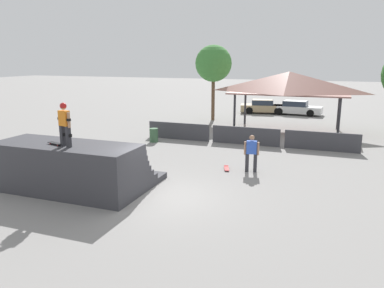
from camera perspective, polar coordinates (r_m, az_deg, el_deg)
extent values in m
plane|color=gray|center=(14.07, -4.34, -8.06)|extent=(160.00, 160.00, 0.00)
cube|color=#38383D|center=(16.02, -16.21, -5.46)|extent=(5.72, 3.97, 0.24)
cube|color=#38383D|center=(15.61, -17.26, -5.11)|extent=(5.72, 3.05, 0.24)
cube|color=#38383D|center=(15.41, -17.69, -4.45)|extent=(5.72, 2.72, 0.24)
cube|color=#38383D|center=(15.26, -18.01, -3.71)|extent=(5.72, 2.49, 0.24)
cube|color=#38383D|center=(15.14, -18.26, -2.93)|extent=(5.72, 2.33, 0.24)
cube|color=#38383D|center=(15.04, -18.46, -2.12)|extent=(5.72, 2.22, 0.24)
cube|color=#38383D|center=(14.95, -18.62, -1.28)|extent=(5.72, 2.14, 0.24)
cube|color=#38383D|center=(14.88, -18.74, -0.42)|extent=(5.72, 2.09, 0.24)
cylinder|color=silver|center=(15.65, -16.40, 0.69)|extent=(5.61, 0.07, 0.07)
cube|color=#2D2D33|center=(14.15, -18.32, 1.05)|extent=(0.18, 0.18, 0.77)
cube|color=black|center=(14.16, -18.24, 1.25)|extent=(0.21, 0.17, 0.11)
cube|color=#2D2D33|center=(14.42, -19.12, 1.20)|extent=(0.18, 0.18, 0.77)
cube|color=black|center=(14.43, -19.04, 1.40)|extent=(0.21, 0.17, 0.11)
cube|color=orange|center=(14.18, -18.91, 3.74)|extent=(0.46, 0.31, 0.55)
cylinder|color=#A87A5B|center=(13.97, -18.27, 3.48)|extent=(0.13, 0.13, 0.55)
cylinder|color=black|center=(13.97, -18.27, 3.53)|extent=(0.19, 0.19, 0.08)
cylinder|color=#A87A5B|center=(14.39, -19.51, 3.65)|extent=(0.13, 0.13, 0.55)
cylinder|color=black|center=(14.39, -19.52, 3.70)|extent=(0.19, 0.19, 0.08)
sphere|color=#A87A5B|center=(14.12, -19.04, 5.40)|extent=(0.21, 0.21, 0.21)
sphere|color=#B21919|center=(14.12, -19.04, 5.51)|extent=(0.24, 0.24, 0.24)
cylinder|color=red|center=(14.66, -19.32, -0.08)|extent=(0.06, 0.04, 0.05)
cylinder|color=red|center=(14.59, -19.77, -0.18)|extent=(0.06, 0.04, 0.05)
cylinder|color=red|center=(15.05, -20.36, 0.17)|extent=(0.06, 0.04, 0.05)
cylinder|color=red|center=(14.98, -20.80, 0.07)|extent=(0.06, 0.04, 0.05)
cube|color=black|center=(14.81, -20.08, 0.13)|extent=(0.80, 0.40, 0.02)
cube|color=black|center=(14.52, -19.30, 0.02)|extent=(0.14, 0.22, 0.02)
cube|color=#2D2D33|center=(17.17, 8.38, -2.80)|extent=(0.18, 0.18, 0.84)
cube|color=#2D2D33|center=(17.15, 9.60, -2.86)|extent=(0.18, 0.18, 0.84)
cube|color=blue|center=(16.98, 9.08, -0.51)|extent=(0.48, 0.30, 0.59)
cylinder|color=#A87A5B|center=(17.00, 8.12, -0.62)|extent=(0.13, 0.13, 0.59)
cylinder|color=#A87A5B|center=(16.98, 10.02, -0.70)|extent=(0.13, 0.13, 0.59)
sphere|color=#A87A5B|center=(16.88, 9.13, 0.97)|extent=(0.23, 0.23, 0.23)
cylinder|color=blue|center=(17.69, 5.02, -3.56)|extent=(0.04, 0.06, 0.05)
cylinder|color=blue|center=(17.70, 5.47, -3.56)|extent=(0.04, 0.06, 0.05)
cylinder|color=blue|center=(17.21, 5.10, -4.03)|extent=(0.04, 0.06, 0.05)
cylinder|color=blue|center=(17.22, 5.56, -4.03)|extent=(0.04, 0.06, 0.05)
cube|color=#B22323|center=(17.45, 5.29, -3.69)|extent=(0.44, 0.82, 0.02)
cube|color=#B22323|center=(17.79, 5.23, -3.29)|extent=(0.22, 0.15, 0.02)
cube|color=#3D3D42|center=(23.77, -2.05, 1.98)|extent=(4.06, 0.12, 1.05)
cube|color=#3D3D42|center=(22.51, 8.16, 1.24)|extent=(4.06, 0.12, 1.05)
cube|color=#3D3D42|center=(22.03, 19.18, 0.39)|extent=(4.06, 0.12, 1.05)
cylinder|color=#2D2D33|center=(26.30, 6.49, 4.70)|extent=(0.16, 0.16, 2.61)
cylinder|color=#2D2D33|center=(25.56, 21.50, 3.64)|extent=(0.16, 0.16, 2.61)
cylinder|color=#2D2D33|center=(29.60, 8.11, 5.56)|extent=(0.16, 0.16, 2.61)
cylinder|color=#2D2D33|center=(28.94, 21.43, 4.63)|extent=(0.16, 0.16, 2.61)
cube|color=#9E6B60|center=(27.24, 14.48, 7.53)|extent=(8.01, 4.01, 0.10)
pyramid|color=#9E6B60|center=(27.18, 14.57, 9.14)|extent=(7.85, 3.93, 1.43)
cylinder|color=brown|center=(31.07, 3.23, 6.90)|extent=(0.28, 0.28, 3.58)
sphere|color=#3D7F38|center=(30.91, 3.29, 12.16)|extent=(2.95, 2.95, 2.95)
cylinder|color=#385B3D|center=(23.10, -5.84, 1.35)|extent=(0.52, 0.52, 0.85)
cube|color=tan|center=(35.89, 10.83, 5.40)|extent=(4.41, 2.37, 0.62)
cube|color=#283342|center=(35.83, 10.69, 6.26)|extent=(2.16, 1.71, 0.46)
cube|color=tan|center=(35.80, 10.70, 6.63)|extent=(2.06, 1.66, 0.04)
cylinder|color=black|center=(36.69, 12.81, 5.22)|extent=(0.67, 0.31, 0.64)
cylinder|color=black|center=(35.21, 12.91, 4.90)|extent=(0.67, 0.31, 0.64)
cylinder|color=black|center=(36.66, 8.80, 5.38)|extent=(0.67, 0.31, 0.64)
cylinder|color=black|center=(35.18, 8.74, 5.07)|extent=(0.67, 0.31, 0.64)
cube|color=silver|center=(35.59, 15.61, 5.10)|extent=(4.60, 2.06, 0.62)
cube|color=#283342|center=(35.55, 15.47, 5.97)|extent=(2.19, 1.59, 0.46)
cube|color=silver|center=(35.53, 15.49, 6.34)|extent=(2.09, 1.54, 0.04)
cylinder|color=black|center=(36.15, 17.94, 4.80)|extent=(0.66, 0.26, 0.64)
cylinder|color=black|center=(34.67, 17.58, 4.50)|extent=(0.66, 0.26, 0.64)
cylinder|color=black|center=(36.61, 13.70, 5.15)|extent=(0.66, 0.26, 0.64)
cylinder|color=black|center=(35.14, 13.17, 4.87)|extent=(0.66, 0.26, 0.64)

